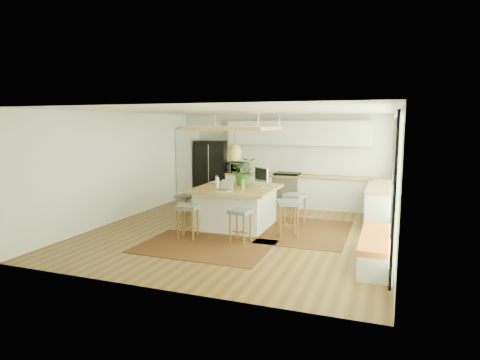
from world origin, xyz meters
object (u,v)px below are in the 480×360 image
at_px(microwave, 237,166).
at_px(island_plant, 244,174).
at_px(laptop, 224,185).
at_px(island, 236,207).
at_px(stool_near_right, 240,225).
at_px(stool_near_left, 188,222).
at_px(stool_right_back, 294,211).
at_px(fridge, 211,171).
at_px(stool_right_front, 288,220).
at_px(monitor, 261,176).
at_px(stool_left_side, 186,208).

height_order(microwave, island_plant, island_plant).
bearing_deg(laptop, island, 96.46).
bearing_deg(island_plant, stool_near_right, -72.60).
xyz_separation_m(stool_near_left, stool_right_back, (1.89, 1.82, 0.00)).
xyz_separation_m(fridge, island, (1.87, -2.76, -0.46)).
height_order(island, stool_right_front, island).
distance_m(laptop, monitor, 1.06).
relative_size(stool_right_front, microwave, 1.31).
height_order(fridge, laptop, fridge).
distance_m(stool_left_side, microwave, 2.95).
bearing_deg(fridge, stool_near_right, -69.51).
distance_m(fridge, stool_right_back, 3.97).
bearing_deg(fridge, island_plant, -61.41).
relative_size(laptop, monitor, 0.70).
relative_size(monitor, microwave, 0.85).
bearing_deg(fridge, microwave, -14.10).
bearing_deg(fridge, stool_right_back, -46.62).
bearing_deg(stool_right_front, fridge, 135.19).
relative_size(island, laptop, 5.22).
distance_m(monitor, island_plant, 0.50).
distance_m(island, stool_right_back, 1.39).
xyz_separation_m(fridge, stool_right_front, (3.24, -3.22, -0.57)).
bearing_deg(fridge, stool_right_front, -55.62).
bearing_deg(laptop, stool_near_left, -103.36).
height_order(fridge, island, fridge).
relative_size(island, stool_right_front, 2.37).
relative_size(stool_left_side, microwave, 1.16).
distance_m(stool_right_front, laptop, 1.63).
height_order(stool_right_back, stool_left_side, stool_right_back).
distance_m(fridge, laptop, 3.74).
xyz_separation_m(stool_right_back, microwave, (-2.29, 2.25, 0.77)).
xyz_separation_m(stool_right_front, monitor, (-0.85, 0.78, 0.83)).
height_order(stool_near_left, microwave, microwave).
bearing_deg(laptop, stool_left_side, 177.85).
height_order(fridge, stool_near_left, fridge).
height_order(laptop, microwave, microwave).
height_order(fridge, stool_near_right, fridge).
height_order(stool_near_left, stool_left_side, stool_near_left).
relative_size(fridge, island, 1.02).
height_order(stool_near_left, stool_right_front, stool_right_front).
height_order(stool_right_front, laptop, laptop).
height_order(stool_near_right, stool_right_front, stool_right_front).
distance_m(stool_near_left, island_plant, 2.07).
bearing_deg(island, fridge, 124.18).
height_order(stool_near_right, stool_left_side, same).
relative_size(island, stool_near_left, 2.55).
relative_size(stool_near_right, microwave, 1.16).
bearing_deg(laptop, island_plant, 98.86).
bearing_deg(stool_near_left, microwave, 95.59).
bearing_deg(stool_left_side, island, 5.79).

